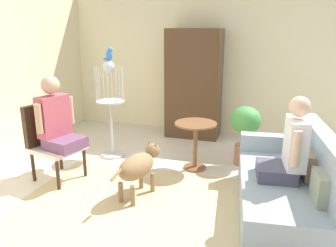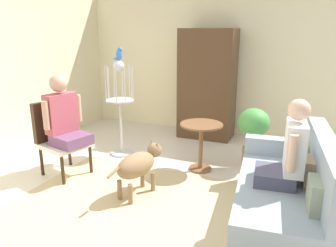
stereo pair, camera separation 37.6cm
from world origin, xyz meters
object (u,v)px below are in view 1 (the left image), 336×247
Objects in this scene: person_on_armchair at (57,120)px; parrot at (109,54)px; couch at (290,186)px; armchair at (50,136)px; round_end_table at (195,137)px; bird_cage_stand at (111,106)px; armoire_cabinet at (194,84)px; dog at (139,166)px; person_on_couch at (290,147)px; potted_plant at (245,128)px.

person_on_armchair is 4.75× the size of parrot.
couch is 1.89× the size of armchair.
round_end_table is at bearing 24.76° from armchair.
parrot is (-2.55, 0.96, 1.26)m from couch.
bird_cage_stand is at bearing 74.28° from person_on_armchair.
person_on_armchair is 2.68m from armoire_cabinet.
parrot is at bearing 159.25° from couch.
armchair is at bearing 173.16° from dog.
round_end_table is at bearing 64.38° from dog.
parrot is (-2.49, 1.00, 0.82)m from person_on_couch.
person_on_couch is (-0.05, -0.04, 0.45)m from couch.
couch is at bearing -35.12° from round_end_table.
armchair is 2.69m from potted_plant.
armoire_cabinet is at bearing 58.84° from armchair.
bird_cage_stand reaches higher than dog.
armchair is 5.21× the size of parrot.
armchair is 0.67× the size of bird_cage_stand.
round_end_table is at bearing 144.88° from couch.
round_end_table is 1.63m from armoire_cabinet.
armchair is (-3.00, 0.04, 0.26)m from couch.
dog is at bearing -129.90° from potted_plant.
potted_plant is at bearing 29.00° from round_end_table.
couch is at bearing 36.56° from person_on_couch.
parrot is at bearing -124.26° from armoire_cabinet.
armoire_cabinet reaches higher than dog.
couch is 0.97× the size of armoire_cabinet.
bird_cage_stand is at bearing 159.41° from couch.
person_on_armchair is at bearing 179.19° from person_on_couch.
person_on_armchair is at bearing -151.98° from round_end_table.
bird_cage_stand is 2.02m from potted_plant.
round_end_table is 1.73m from parrot.
parrot is at bearing 158.12° from person_on_couch.
potted_plant reaches higher than round_end_table.
person_on_couch reaches higher than couch.
couch is 2.17× the size of dog.
potted_plant is (-0.52, 1.26, -0.19)m from person_on_couch.
bird_cage_stand is (-0.88, 1.08, 0.43)m from dog.
armoire_cabinet reaches higher than person_on_couch.
couch is at bearing -0.81° from armchair.
bird_cage_stand is at bearing 175.58° from round_end_table.
person_on_armchair is at bearing 174.24° from dog.
round_end_table is at bearing 142.55° from person_on_couch.
person_on_armchair is 1.23m from dog.
armoire_cabinet reaches higher than bird_cage_stand.
person_on_armchair is 1.86m from round_end_table.
couch is 2.17× the size of potted_plant.
person_on_couch is at bearing -57.36° from armoire_cabinet.
parrot reaches higher than bird_cage_stand.
armoire_cabinet is at bearing 103.71° from round_end_table.
person_on_couch is at bearing -21.88° from parrot.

